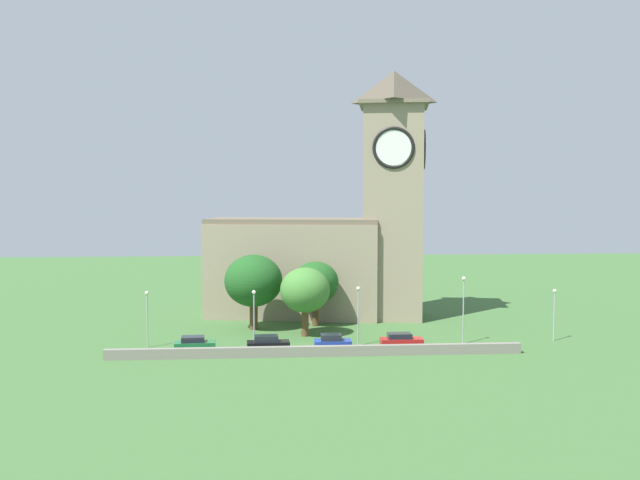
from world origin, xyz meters
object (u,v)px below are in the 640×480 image
(streetlamp_west_mid, at_px, (254,308))
(car_red, at_px, (401,340))
(car_green, at_px, (194,344))
(tree_riverside_west, at_px, (253,281))
(streetlamp_east_mid, at_px, (463,300))
(streetlamp_central, at_px, (358,306))
(church, at_px, (334,237))
(car_blue, at_px, (332,342))
(tree_riverside_east, at_px, (316,283))
(streetlamp_west_end, at_px, (147,309))
(streetlamp_east_end, at_px, (554,306))
(car_black, at_px, (268,343))
(tree_churchyard, at_px, (305,290))

(streetlamp_west_mid, bearing_deg, car_red, -7.75)
(car_green, relative_size, tree_riverside_west, 0.47)
(streetlamp_east_mid, bearing_deg, streetlamp_central, -179.79)
(church, bearing_deg, car_blue, -95.87)
(church, xyz_separation_m, tree_riverside_east, (-3.06, -6.74, -5.46))
(car_green, relative_size, streetlamp_west_end, 0.71)
(car_blue, bearing_deg, streetlamp_west_mid, 160.09)
(car_green, bearing_deg, car_red, 0.79)
(car_blue, relative_size, streetlamp_east_end, 0.67)
(tree_riverside_east, bearing_deg, car_blue, -86.21)
(car_red, distance_m, tree_riverside_east, 16.45)
(streetlamp_west_mid, distance_m, streetlamp_east_mid, 23.82)
(car_black, distance_m, car_blue, 7.06)
(church, xyz_separation_m, car_green, (-17.14, -20.15, -10.27))
(tree_churchyard, bearing_deg, streetlamp_central, -44.10)
(streetlamp_east_end, bearing_deg, car_blue, -173.48)
(streetlamp_central, bearing_deg, car_green, -175.11)
(streetlamp_east_end, xyz_separation_m, tree_churchyard, (-28.80, 4.67, 1.42))
(car_green, distance_m, streetlamp_west_mid, 7.69)
(tree_churchyard, bearing_deg, streetlamp_west_end, -165.33)
(car_black, bearing_deg, tree_riverside_west, 98.48)
(streetlamp_west_end, height_order, tree_riverside_west, tree_riverside_west)
(car_black, bearing_deg, car_green, 175.42)
(church, height_order, tree_riverside_east, church)
(car_green, height_order, car_black, car_black)
(streetlamp_east_mid, bearing_deg, car_blue, -171.87)
(car_red, relative_size, tree_churchyard, 0.57)
(car_red, height_order, tree_churchyard, tree_churchyard)
(car_green, relative_size, tree_churchyard, 0.54)
(car_green, distance_m, tree_riverside_east, 20.03)
(streetlamp_west_end, distance_m, streetlamp_west_mid, 11.85)
(tree_churchyard, bearing_deg, streetlamp_east_end, -9.21)
(streetlamp_west_mid, bearing_deg, tree_churchyard, 37.16)
(car_blue, bearing_deg, car_red, 6.52)
(church, bearing_deg, streetlamp_east_mid, -54.87)
(streetlamp_west_mid, bearing_deg, church, 58.64)
(streetlamp_west_mid, bearing_deg, car_black, -64.13)
(car_black, bearing_deg, streetlamp_central, 12.14)
(streetlamp_central, relative_size, streetlamp_east_mid, 0.87)
(car_green, height_order, streetlamp_east_end, streetlamp_east_end)
(car_red, bearing_deg, car_blue, -173.48)
(car_blue, height_order, tree_riverside_east, tree_riverside_east)
(car_blue, bearing_deg, streetlamp_east_end, 6.52)
(car_black, xyz_separation_m, tree_riverside_west, (-1.82, 12.24, 5.27))
(tree_riverside_east, height_order, tree_riverside_west, tree_riverside_west)
(car_blue, bearing_deg, tree_churchyard, 108.76)
(car_black, height_order, tree_riverside_east, tree_riverside_east)
(tree_churchyard, bearing_deg, tree_riverside_west, 144.31)
(car_green, height_order, tree_churchyard, tree_churchyard)
(streetlamp_west_mid, height_order, streetlamp_central, streetlamp_central)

